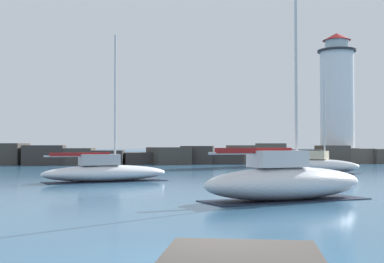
% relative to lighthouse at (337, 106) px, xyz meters
% --- Properties ---
extents(open_sea_beyond, '(400.00, 116.00, 0.01)m').
position_rel_lighthouse_xyz_m(open_sea_beyond, '(-23.72, 58.85, -6.90)').
color(open_sea_beyond, '#235175').
rests_on(open_sea_beyond, ground).
extents(breakwater_jetty, '(57.45, 6.70, 2.34)m').
position_rel_lighthouse_xyz_m(breakwater_jetty, '(-23.61, -1.06, -5.96)').
color(breakwater_jetty, '#423D38').
rests_on(breakwater_jetty, ground).
extents(lighthouse, '(5.37, 5.37, 15.68)m').
position_rel_lighthouse_xyz_m(lighthouse, '(0.00, 0.00, 0.00)').
color(lighthouse, gray).
rests_on(lighthouse, ground).
extents(foreground_rocks, '(20.97, 7.09, 1.27)m').
position_rel_lighthouse_xyz_m(foreground_rocks, '(-22.40, -51.86, -6.38)').
color(foreground_rocks, '#423D38').
rests_on(foreground_rocks, ground).
extents(sailboat_moored_0, '(7.75, 4.24, 8.72)m').
position_rel_lighthouse_xyz_m(sailboat_moored_0, '(-26.46, -29.82, -6.31)').
color(sailboat_moored_0, white).
rests_on(sailboat_moored_0, ground).
extents(sailboat_moored_1, '(6.08, 5.54, 7.18)m').
position_rel_lighthouse_xyz_m(sailboat_moored_1, '(-10.47, -21.84, -6.28)').
color(sailboat_moored_1, white).
rests_on(sailboat_moored_1, ground).
extents(sailboat_moored_3, '(7.39, 4.28, 11.11)m').
position_rel_lighthouse_xyz_m(sailboat_moored_3, '(-19.07, -41.37, -6.15)').
color(sailboat_moored_3, silver).
rests_on(sailboat_moored_3, ground).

